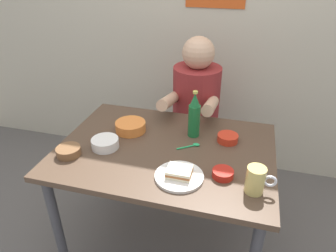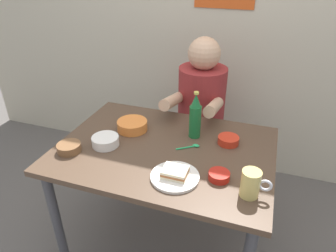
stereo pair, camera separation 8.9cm
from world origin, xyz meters
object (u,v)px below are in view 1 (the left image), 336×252
Objects in this scene: dining_table at (166,162)px; stool at (194,147)px; soup_bowl_orange at (131,126)px; beer_mug at (256,180)px; beer_bottle at (194,116)px; plate_orange at (179,176)px; person_seated at (196,97)px; sandwich at (179,172)px.

stool is at bearing 86.16° from dining_table.
beer_mug is at bearing -26.10° from soup_bowl_orange.
soup_bowl_orange is at bearing 154.46° from dining_table.
beer_bottle reaches higher than beer_mug.
beer_bottle reaches higher than plate_orange.
person_seated is 0.58m from soup_bowl_orange.
beer_bottle is 1.54× the size of soup_bowl_orange.
dining_table is at bearing 153.61° from beer_mug.
person_seated is at bearing 95.66° from sandwich.
beer_bottle reaches higher than soup_bowl_orange.
sandwich is (0.13, -0.22, 0.13)m from dining_table.
person_seated is 0.94m from beer_mug.
beer_bottle is at bearing 7.55° from soup_bowl_orange.
person_seated reaches higher than stool.
person_seated is 0.84m from sandwich.
beer_mug is at bearing -48.77° from beer_bottle.
beer_mug reaches higher than plate_orange.
sandwich is at bearing 179.23° from beer_mug.
plate_orange is 0.39m from beer_bottle.
dining_table is 10.00× the size of sandwich.
soup_bowl_orange reaches higher than sandwich.
stool is 0.63× the size of person_seated.
soup_bowl_orange reaches higher than plate_orange.
soup_bowl_orange is at bearing -118.23° from stool.
beer_mug reaches higher than stool.
plate_orange is 0.02m from sandwich.
beer_mug is at bearing -0.77° from sandwich.
dining_table is at bearing 119.76° from plate_orange.
plate_orange reaches higher than dining_table.
beer_bottle reaches higher than stool.
stool is at bearing 98.83° from beer_bottle.
soup_bowl_orange is at bearing 137.40° from sandwich.
dining_table is 0.63m from person_seated.
beer_mug is 0.51m from beer_bottle.
beer_bottle is (0.07, -0.46, 0.09)m from person_seated.
dining_table is 1.53× the size of person_seated.
stool is 0.70m from beer_bottle.
soup_bowl_orange is (-0.69, 0.34, -0.03)m from beer_mug.
beer_mug reaches higher than dining_table.
dining_table is at bearing -93.84° from stool.
soup_bowl_orange is (-0.24, 0.11, 0.12)m from dining_table.
plate_orange is at bearing -42.60° from soup_bowl_orange.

